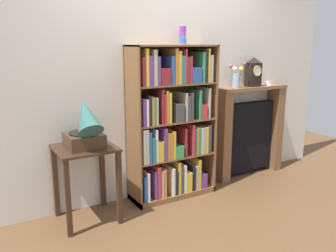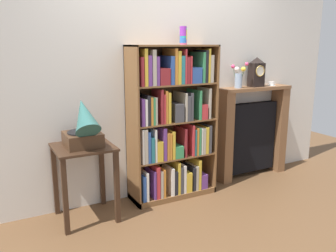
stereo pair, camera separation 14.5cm
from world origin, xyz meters
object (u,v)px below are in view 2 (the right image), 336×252
at_px(mantel_clock, 256,72).
at_px(teacup_with_saucer, 272,84).
at_px(cup_stack, 183,35).
at_px(flower_vase, 239,77).
at_px(side_table_left, 84,165).
at_px(gramophone, 84,126).
at_px(bookshelf, 171,127).
at_px(fireplace_mantel, 252,133).

xyz_separation_m(mantel_clock, teacup_with_saucer, (0.26, 0.00, -0.15)).
xyz_separation_m(cup_stack, flower_vase, (0.76, 0.01, -0.46)).
xyz_separation_m(side_table_left, flower_vase, (1.89, 0.14, 0.72)).
height_order(gramophone, flower_vase, flower_vase).
bearing_deg(side_table_left, cup_stack, 6.25).
distance_m(bookshelf, gramophone, 0.98).
bearing_deg(cup_stack, side_table_left, -173.75).
xyz_separation_m(cup_stack, teacup_with_saucer, (1.28, 0.02, -0.57)).
bearing_deg(gramophone, mantel_clock, 5.31).
distance_m(bookshelf, teacup_with_saucer, 1.50).
xyz_separation_m(cup_stack, side_table_left, (-1.13, -0.12, -1.18)).
relative_size(fireplace_mantel, flower_vase, 3.77).
distance_m(bookshelf, cup_stack, 0.96).
distance_m(cup_stack, teacup_with_saucer, 1.40).
bearing_deg(side_table_left, mantel_clock, 3.75).
bearing_deg(cup_stack, gramophone, -170.80).
relative_size(bookshelf, mantel_clock, 4.64).
relative_size(side_table_left, mantel_clock, 2.05).
xyz_separation_m(gramophone, fireplace_mantel, (2.16, 0.22, -0.36)).
xyz_separation_m(cup_stack, fireplace_mantel, (1.03, 0.04, -1.17)).
relative_size(side_table_left, gramophone, 1.43).
xyz_separation_m(side_table_left, mantel_clock, (2.16, 0.14, 0.77)).
distance_m(cup_stack, side_table_left, 1.64).
height_order(side_table_left, mantel_clock, mantel_clock).
distance_m(cup_stack, gramophone, 1.40).
distance_m(cup_stack, fireplace_mantel, 1.55).
distance_m(gramophone, flower_vase, 1.93).
xyz_separation_m(bookshelf, teacup_with_saucer, (1.45, 0.08, 0.37)).
height_order(mantel_clock, flower_vase, mantel_clock).
bearing_deg(bookshelf, fireplace_mantel, 4.46).
bearing_deg(bookshelf, flower_vase, 4.28).
distance_m(side_table_left, gramophone, 0.38).
bearing_deg(bookshelf, side_table_left, -175.94).
relative_size(cup_stack, fireplace_mantel, 0.16).
xyz_separation_m(gramophone, mantel_clock, (2.16, 0.20, 0.39)).
relative_size(fireplace_mantel, mantel_clock, 3.22).
relative_size(cup_stack, flower_vase, 0.62).
height_order(side_table_left, fireplace_mantel, fireplace_mantel).
bearing_deg(side_table_left, gramophone, -90.00).
height_order(bookshelf, cup_stack, cup_stack).
distance_m(gramophone, teacup_with_saucer, 2.44).
height_order(gramophone, mantel_clock, mantel_clock).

